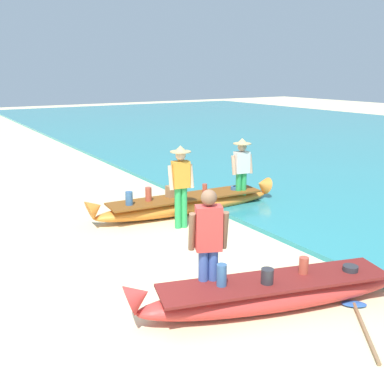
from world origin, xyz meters
TOP-DOWN VIEW (x-y plane):
  - ground_plane at (0.00, 0.00)m, footprint 80.00×80.00m
  - sea at (15.31, 8.00)m, footprint 24.00×56.00m
  - boat_red_foreground at (1.45, -1.18)m, footprint 4.27×1.77m
  - boat_orange_midground at (2.68, 3.32)m, footprint 4.86×1.05m
  - person_vendor_hatted at (2.06, 2.51)m, footprint 0.57×0.44m
  - person_tourist_customer at (0.63, -0.67)m, footprint 0.59×0.41m
  - person_vendor_assistant at (4.13, 3.08)m, footprint 0.57×0.44m
  - paddle at (2.18, -2.09)m, footprint 1.12×1.30m

SIDE VIEW (x-z plane):
  - ground_plane at x=0.00m, z-range 0.00..0.00m
  - paddle at x=2.18m, z-range 0.00..0.06m
  - sea at x=15.31m, z-range 0.00..0.10m
  - boat_orange_midground at x=2.68m, z-range -0.13..0.61m
  - boat_red_foreground at x=1.45m, z-range -0.13..0.62m
  - person_tourist_customer at x=0.63m, z-range 0.12..1.88m
  - person_vendor_assistant at x=4.13m, z-range 0.14..1.86m
  - person_vendor_hatted at x=2.06m, z-range 0.14..1.94m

